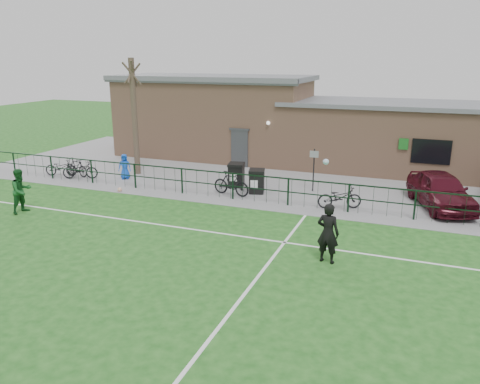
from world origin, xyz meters
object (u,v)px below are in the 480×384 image
(bicycle_a, at_px, (61,167))
(spectator_child, at_px, (125,167))
(outfield_player, at_px, (21,191))
(bare_tree, at_px, (135,118))
(bicycle_e, at_px, (340,197))
(bicycle_d, at_px, (231,184))
(bicycle_c, at_px, (80,170))
(car_maroon, at_px, (441,190))
(sign_post, at_px, (314,170))
(wheelie_bin_left, at_px, (236,176))
(bicycle_b, at_px, (76,167))
(wheelie_bin_right, at_px, (257,182))
(ball_ground, at_px, (120,190))

(bicycle_a, bearing_deg, spectator_child, -95.11)
(spectator_child, distance_m, outfield_player, 6.02)
(bare_tree, bearing_deg, bicycle_e, -10.90)
(bare_tree, relative_size, outfield_player, 3.35)
(bicycle_d, bearing_deg, bicycle_c, 99.65)
(bicycle_d, distance_m, spectator_child, 6.24)
(bare_tree, bearing_deg, car_maroon, -1.87)
(spectator_child, bearing_deg, bicycle_c, 175.35)
(car_maroon, relative_size, bicycle_d, 2.38)
(sign_post, distance_m, bicycle_d, 3.86)
(wheelie_bin_left, distance_m, bicycle_b, 8.58)
(wheelie_bin_right, distance_m, bicycle_d, 1.25)
(bicycle_c, relative_size, outfield_player, 1.00)
(bicycle_a, distance_m, ball_ground, 4.84)
(bare_tree, xyz_separation_m, ball_ground, (1.15, -3.29, -2.90))
(spectator_child, bearing_deg, car_maroon, -21.70)
(wheelie_bin_right, height_order, sign_post, sign_post)
(wheelie_bin_left, height_order, bicycle_b, wheelie_bin_left)
(bicycle_c, height_order, outfield_player, outfield_player)
(wheelie_bin_left, xyz_separation_m, ball_ground, (-4.72, -2.80, -0.44))
(bicycle_e, bearing_deg, wheelie_bin_left, 50.22)
(bicycle_e, height_order, ball_ground, bicycle_e)
(bicycle_b, height_order, bicycle_d, bicycle_d)
(wheelie_bin_right, relative_size, bicycle_c, 0.56)
(bicycle_c, xyz_separation_m, ball_ground, (3.28, -1.30, -0.39))
(car_maroon, xyz_separation_m, outfield_player, (-15.64, -6.69, 0.14))
(wheelie_bin_left, relative_size, outfield_player, 0.59)
(bare_tree, bearing_deg, bicycle_d, -17.79)
(wheelie_bin_right, bearing_deg, bicycle_a, 168.71)
(ball_ground, bearing_deg, spectator_child, 118.25)
(bicycle_d, xyz_separation_m, outfield_player, (-6.93, -5.18, 0.33))
(bicycle_e, relative_size, outfield_player, 1.00)
(bicycle_a, height_order, ball_ground, bicycle_a)
(bicycle_c, bearing_deg, bicycle_d, -111.70)
(bicycle_b, relative_size, outfield_player, 0.90)
(ball_ground, bearing_deg, sign_post, 21.28)
(bicycle_a, relative_size, bicycle_c, 0.94)
(bicycle_c, distance_m, spectator_child, 2.31)
(spectator_child, bearing_deg, bicycle_a, 166.26)
(car_maroon, distance_m, outfield_player, 17.02)
(sign_post, relative_size, car_maroon, 0.46)
(car_maroon, height_order, ball_ground, car_maroon)
(wheelie_bin_left, bearing_deg, ball_ground, -161.12)
(wheelie_bin_right, xyz_separation_m, car_maroon, (7.78, 0.68, 0.23))
(spectator_child, distance_m, ball_ground, 2.43)
(wheelie_bin_right, xyz_separation_m, sign_post, (2.36, 1.14, 0.50))
(sign_post, bearing_deg, outfield_player, -145.05)
(car_maroon, height_order, bicycle_c, car_maroon)
(outfield_player, distance_m, ball_ground, 4.38)
(sign_post, xyz_separation_m, bicycle_b, (-12.13, -1.64, -0.51))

